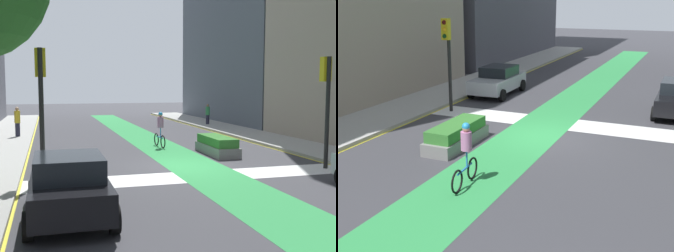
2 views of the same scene
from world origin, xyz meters
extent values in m
plane|color=#38383D|center=(0.00, 0.00, 0.00)|extent=(120.00, 120.00, 0.00)
cube|color=#2D8C47|center=(0.56, 0.00, 0.00)|extent=(2.40, 60.00, 0.01)
cube|color=silver|center=(0.00, -2.00, 0.00)|extent=(12.00, 1.80, 0.01)
cube|color=yellow|center=(-6.00, 0.00, 0.01)|extent=(0.16, 60.00, 0.01)
cube|color=yellow|center=(6.00, 0.00, 0.01)|extent=(0.16, 60.00, 0.01)
cube|color=slate|center=(13.09, 18.87, 6.11)|extent=(8.19, 17.73, 12.22)
cylinder|color=black|center=(5.35, -1.96, 2.16)|extent=(0.16, 0.16, 4.33)
cube|color=gold|center=(5.35, -1.76, 3.85)|extent=(0.35, 0.28, 0.95)
sphere|color=#3F0A0A|center=(5.35, -1.62, 4.15)|extent=(0.20, 0.20, 0.20)
sphere|color=yellow|center=(5.35, -1.62, 3.85)|extent=(0.20, 0.20, 0.20)
sphere|color=#0C3814|center=(5.35, -1.62, 3.55)|extent=(0.20, 0.20, 0.20)
cylinder|color=black|center=(-5.25, -1.46, 2.23)|extent=(0.16, 0.16, 4.45)
cube|color=gold|center=(-5.25, -1.26, 3.98)|extent=(0.35, 0.28, 0.95)
sphere|color=#3F0A0A|center=(-5.25, -1.12, 4.28)|extent=(0.20, 0.20, 0.20)
sphere|color=yellow|center=(-5.25, -1.12, 3.98)|extent=(0.20, 0.20, 0.20)
sphere|color=#0C3814|center=(-5.25, -1.12, 3.68)|extent=(0.20, 0.20, 0.20)
cube|color=black|center=(-4.60, -5.54, 0.67)|extent=(1.81, 4.20, 0.70)
cube|color=black|center=(-4.60, -5.74, 1.29)|extent=(1.60, 2.00, 0.55)
cylinder|color=black|center=(-5.49, -4.07, 0.32)|extent=(0.22, 0.64, 0.64)
cylinder|color=black|center=(-3.69, -4.07, 0.32)|extent=(0.22, 0.64, 0.64)
cylinder|color=black|center=(-5.50, -7.01, 0.32)|extent=(0.22, 0.64, 0.64)
cylinder|color=black|center=(-3.70, -7.01, 0.32)|extent=(0.22, 0.64, 0.64)
torus|color=black|center=(0.52, 5.89, 0.34)|extent=(0.11, 0.68, 0.68)
torus|color=black|center=(0.60, 4.84, 0.34)|extent=(0.11, 0.68, 0.68)
cylinder|color=#2672BF|center=(0.56, 5.37, 0.52)|extent=(0.13, 0.95, 0.06)
cylinder|color=#2672BF|center=(0.57, 5.22, 0.79)|extent=(0.05, 0.05, 0.50)
cylinder|color=#BF72A5|center=(0.57, 5.22, 1.31)|extent=(0.32, 0.32, 0.55)
sphere|color=tan|center=(0.57, 5.22, 1.70)|extent=(0.22, 0.22, 0.22)
sphere|color=#268CCC|center=(0.57, 5.22, 1.74)|extent=(0.23, 0.23, 0.23)
cylinder|color=#262638|center=(7.18, 15.54, 0.51)|extent=(0.28, 0.28, 0.73)
cylinder|color=#338C4C|center=(7.18, 15.54, 1.20)|extent=(0.34, 0.34, 0.65)
sphere|color=#8C6647|center=(7.18, 15.54, 1.63)|extent=(0.21, 0.21, 0.21)
cylinder|color=#262638|center=(-6.83, 10.98, 0.56)|extent=(0.28, 0.28, 0.82)
cylinder|color=gold|center=(-6.83, 10.98, 1.33)|extent=(0.34, 0.34, 0.73)
sphere|color=tan|center=(-6.83, 10.98, 1.81)|extent=(0.24, 0.24, 0.24)
cube|color=slate|center=(2.56, 2.35, 0.23)|extent=(1.08, 3.12, 0.45)
cube|color=#33722D|center=(2.56, 2.35, 0.65)|extent=(0.97, 2.81, 0.40)
camera|label=1|loc=(-5.03, -16.03, 3.24)|focal=45.46mm
camera|label=2|loc=(-5.19, 15.59, 5.24)|focal=46.87mm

